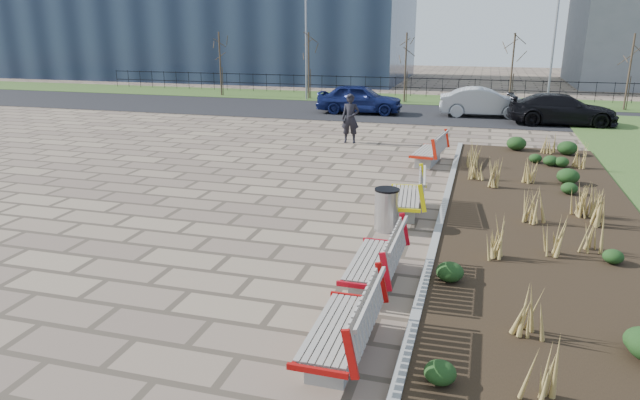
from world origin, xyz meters
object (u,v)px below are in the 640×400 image
(car_black, at_px, (562,109))
(lamp_west, at_px, (306,49))
(bench_d, at_px, (428,149))
(car_blue, at_px, (360,99))
(bench_c, at_px, (405,194))
(litter_bin, at_px, (386,210))
(bench_b, at_px, (373,258))
(bench_a, at_px, (339,324))
(lamp_east, at_px, (553,52))
(pedestrian, at_px, (350,119))
(car_silver, at_px, (484,102))

(car_black, distance_m, lamp_west, 15.40)
(bench_d, xyz_separation_m, car_blue, (-4.62, 10.48, 0.27))
(bench_c, relative_size, litter_bin, 2.22)
(car_black, bearing_deg, bench_c, 157.18)
(bench_b, bearing_deg, litter_bin, 95.19)
(bench_a, relative_size, lamp_west, 0.35)
(lamp_east, bearing_deg, pedestrian, -123.82)
(bench_b, relative_size, lamp_east, 0.35)
(car_blue, bearing_deg, bench_b, -169.72)
(car_blue, height_order, car_black, car_blue)
(pedestrian, distance_m, lamp_east, 15.08)
(bench_d, relative_size, car_silver, 0.48)
(bench_a, xyz_separation_m, pedestrian, (-3.31, 14.87, 0.45))
(lamp_west, bearing_deg, litter_bin, -68.28)
(bench_a, height_order, pedestrian, pedestrian)
(car_blue, xyz_separation_m, lamp_east, (9.62, 4.72, 2.27))
(pedestrian, xyz_separation_m, lamp_west, (-5.69, 12.41, 2.09))
(bench_d, height_order, pedestrian, pedestrian)
(litter_bin, height_order, car_black, car_black)
(lamp_west, bearing_deg, bench_d, -59.36)
(bench_d, distance_m, car_black, 10.84)
(lamp_west, xyz_separation_m, lamp_east, (14.00, 0.00, 0.00))
(car_blue, distance_m, car_silver, 6.27)
(lamp_west, relative_size, lamp_east, 1.00)
(bench_d, bearing_deg, car_black, 68.73)
(bench_a, distance_m, car_blue, 23.04)
(bench_d, bearing_deg, car_silver, 88.70)
(bench_a, height_order, bench_b, same)
(bench_a, xyz_separation_m, bench_b, (0.00, 2.45, 0.00))
(car_silver, height_order, lamp_west, lamp_west)
(car_silver, bearing_deg, pedestrian, 144.76)
(car_blue, bearing_deg, bench_c, -166.54)
(litter_bin, relative_size, car_silver, 0.22)
(bench_d, xyz_separation_m, pedestrian, (-3.31, 2.78, 0.45))
(car_silver, bearing_deg, litter_bin, 169.46)
(bench_c, bearing_deg, pedestrian, 105.99)
(car_silver, distance_m, lamp_west, 11.61)
(pedestrian, bearing_deg, lamp_east, 51.23)
(bench_b, height_order, bench_d, same)
(car_blue, xyz_separation_m, lamp_west, (-4.38, 4.72, 2.27))
(litter_bin, relative_size, lamp_west, 0.16)
(bench_d, height_order, car_black, car_black)
(car_silver, bearing_deg, car_blue, 91.26)
(bench_a, distance_m, bench_c, 6.58)
(car_black, xyz_separation_m, lamp_east, (-0.14, 5.65, 2.32))
(bench_a, relative_size, car_black, 0.43)
(car_black, bearing_deg, pedestrian, 124.68)
(bench_d, relative_size, car_blue, 0.47)
(bench_b, height_order, lamp_west, lamp_west)
(bench_a, distance_m, car_silver, 23.26)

